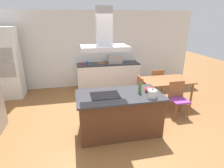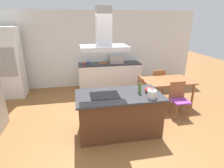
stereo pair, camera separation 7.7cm
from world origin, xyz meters
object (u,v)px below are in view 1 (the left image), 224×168
wall_oven_stack (8,64)px  chair_facing_island (178,96)px  olive_oil_bottle (140,88)px  coffee_mug_blue (87,63)px  tea_kettle (152,94)px  chair_facing_back_wall (156,80)px  mixing_bowl (149,90)px  dining_table (166,82)px  cooktop (105,95)px  coffee_mug_red (83,64)px  range_hood (104,36)px  countertop_microwave (115,59)px  cutting_board (102,63)px  chair_at_left_end (136,90)px

wall_oven_stack → chair_facing_island: bearing=-25.5°
olive_oil_bottle → coffee_mug_blue: size_ratio=3.11×
tea_kettle → chair_facing_back_wall: bearing=62.5°
mixing_bowl → dining_table: mixing_bowl is taller
cooktop → tea_kettle: tea_kettle is taller
coffee_mug_red → range_hood: size_ratio=0.10×
countertop_microwave → dining_table: (1.13, -1.76, -0.37)m
cutting_board → chair_at_left_end: bearing=-69.3°
wall_oven_stack → range_hood: 3.84m
olive_oil_bottle → coffee_mug_red: bearing=110.2°
mixing_bowl → chair_facing_island: bearing=24.5°
coffee_mug_red → mixing_bowl: bearing=-65.9°
cooktop → olive_oil_bottle: 0.77m
chair_at_left_end → olive_oil_bottle: bearing=-106.2°
tea_kettle → coffee_mug_blue: (-1.05, 3.22, -0.04)m
coffee_mug_red → range_hood: (0.28, -2.81, 1.16)m
coffee_mug_red → chair_at_left_end: coffee_mug_red is taller
countertop_microwave → coffee_mug_red: bearing=-176.6°
tea_kettle → dining_table: bearing=52.7°
cooktop → dining_table: bearing=29.3°
wall_oven_stack → countertop_microwave: bearing=3.9°
cooktop → mixing_bowl: size_ratio=2.91×
tea_kettle → chair_at_left_end: size_ratio=0.27×
countertop_microwave → cutting_board: size_ratio=1.47×
countertop_microwave → chair_facing_back_wall: (1.13, -1.09, -0.53)m
cooktop → coffee_mug_blue: size_ratio=6.67×
tea_kettle → coffee_mug_red: (-1.19, 3.12, -0.04)m
dining_table → chair_at_left_end: bearing=-180.0°
olive_oil_bottle → chair_facing_back_wall: size_ratio=0.31×
countertop_microwave → cutting_board: (-0.46, 0.05, -0.13)m
cutting_board → chair_facing_back_wall: (1.60, -1.14, -0.40)m
chair_at_left_end → chair_facing_back_wall: size_ratio=1.00×
chair_facing_back_wall → coffee_mug_blue: bearing=152.2°
dining_table → range_hood: (-2.00, -1.12, 1.43)m
olive_oil_bottle → countertop_microwave: (0.11, 2.89, 0.02)m
wall_oven_stack → range_hood: range_hood is taller
olive_oil_bottle → range_hood: bearing=179.1°
mixing_bowl → coffee_mug_red: 3.09m
coffee_mug_blue → dining_table: bearing=-39.9°
wall_oven_stack → range_hood: bearing=-45.6°
cooktop → mixing_bowl: mixing_bowl is taller
cooktop → wall_oven_stack: size_ratio=0.27×
countertop_microwave → dining_table: countertop_microwave is taller
tea_kettle → cooktop: bearing=161.5°
mixing_bowl → coffee_mug_red: bearing=114.1°
wall_oven_stack → range_hood: (2.59, -2.65, 1.00)m
chair_facing_island → range_hood: size_ratio=0.99×
wall_oven_stack → chair_at_left_end: wall_oven_stack is taller
cutting_board → range_hood: (-0.41, -2.93, 1.19)m
coffee_mug_blue → cutting_board: 0.54m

